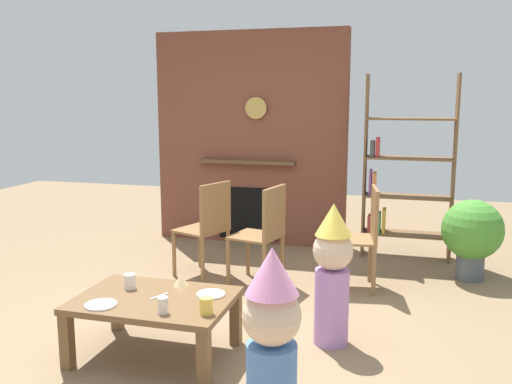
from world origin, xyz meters
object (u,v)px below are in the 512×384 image
Objects in this scene: child_in_pink at (332,271)px; paper_cup_center at (163,305)px; dining_chair_left at (208,224)px; dining_chair_middle at (265,230)px; bookshelf at (401,177)px; paper_cup_near_right at (130,282)px; birthday_cake_slice at (181,280)px; child_with_cone_hat at (272,346)px; paper_cup_near_left at (206,306)px; potted_plant_tall at (472,233)px; paper_plate_rear at (211,294)px; coffee_table at (155,306)px; paper_plate_front at (101,305)px; dining_chair_right at (363,232)px.

paper_cup_center is at bearing 13.77° from child_in_pink.
dining_chair_left is 1.00× the size of dining_chair_middle.
bookshelf is at bearing -124.32° from dining_chair_left.
birthday_cake_slice is at bearing 25.11° from paper_cup_near_right.
child_with_cone_hat is at bearing -32.47° from paper_cup_center.
paper_cup_near_right is at bearing -122.89° from bookshelf.
dining_chair_left is at bearing 102.63° from birthday_cake_slice.
child_with_cone_hat is at bearing -46.30° from paper_cup_near_left.
child_in_pink reaches higher than paper_cup_center.
potted_plant_tall is (1.06, 1.67, -0.07)m from child_in_pink.
paper_plate_rear is 1.37m from dining_chair_middle.
dining_chair_left is (-0.22, 1.58, 0.17)m from coffee_table.
child_in_pink is at bearing 13.73° from birthday_cake_slice.
paper_cup_near_left reaches higher than paper_plate_rear.
paper_cup_near_left is at bearing 131.30° from dining_chair_left.
paper_cup_near_right is 0.10× the size of child_with_cone_hat.
child_with_cone_hat is at bearing 138.19° from dining_chair_left.
paper_cup_near_left is 0.14× the size of potted_plant_tall.
paper_cup_near_right reaches higher than paper_plate_rear.
bookshelf reaches higher than coffee_table.
paper_cup_near_left is 0.52× the size of paper_plate_front.
paper_cup_center is at bearing -79.25° from birthday_cake_slice.
child_in_pink is at bearing 28.11° from paper_plate_front.
bookshelf is 2.09m from dining_chair_left.
bookshelf is at bearing 66.16° from paper_cup_center.
paper_cup_near_left is 0.67m from paper_plate_front.
birthday_cake_slice is (-0.26, 0.11, 0.03)m from paper_plate_rear.
paper_plate_rear is at bearing 21.67° from coffee_table.
paper_plate_front is (-0.25, -0.22, 0.07)m from coffee_table.
paper_cup_center is 0.13× the size of potted_plant_tall.
bookshelf is 19.13× the size of paper_cup_near_right.
dining_chair_middle is at bearing -166.43° from dining_chair_left.
child_in_pink is 1.30× the size of potted_plant_tall.
paper_cup_near_left is 0.10× the size of child_in_pink.
paper_cup_center is 3.09m from potted_plant_tall.
paper_cup_near_right is 2.10m from dining_chair_right.
child_with_cone_hat is 2.39m from dining_chair_right.
child_with_cone_hat is (1.18, -0.83, 0.08)m from paper_cup_near_right.
paper_plate_rear is (0.56, 0.03, -0.04)m from paper_cup_near_right.
paper_plate_rear is at bearing -17.06° from child_with_cone_hat.
child_in_pink is (0.65, 0.65, 0.07)m from paper_cup_near_left.
birthday_cake_slice is (0.31, 0.14, -0.01)m from paper_cup_near_right.
paper_plate_rear is at bearing 132.28° from dining_chair_left.
child_with_cone_hat is 2.31m from dining_chair_middle.
coffee_table is 0.34m from paper_plate_front.
potted_plant_tall is (2.13, 2.16, 0.11)m from coffee_table.
birthday_cake_slice is at bearing -137.03° from potted_plant_tall.
birthday_cake_slice is 0.10× the size of child_with_cone_hat.
paper_cup_near_left is at bearing 105.51° from dining_chair_middle.
paper_cup_near_right is 1.44m from child_with_cone_hat.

